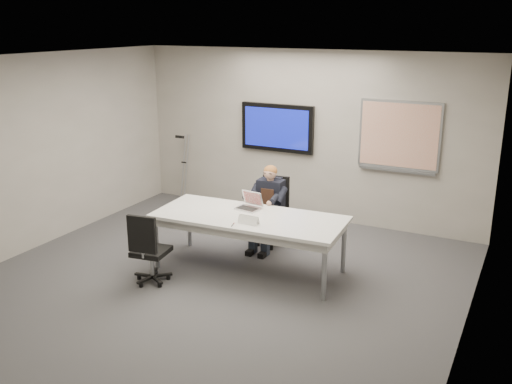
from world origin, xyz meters
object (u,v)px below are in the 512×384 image
at_px(office_chair_far, 272,223).
at_px(seated_person, 266,217).
at_px(office_chair_near, 150,261).
at_px(laptop, 250,204).
at_px(conference_table, 249,222).

xyz_separation_m(office_chair_far, seated_person, (0.01, -0.24, 0.18)).
xyz_separation_m(office_chair_far, office_chair_near, (-0.80, -1.93, -0.02)).
bearing_deg(office_chair_near, seated_person, -123.73).
relative_size(seated_person, laptop, 3.54).
bearing_deg(seated_person, office_chair_near, -117.65).
bearing_deg(office_chair_far, laptop, -96.87).
bearing_deg(office_chair_far, office_chair_near, -119.65).
bearing_deg(seated_person, conference_table, -82.31).
bearing_deg(laptop, office_chair_near, -114.83).
relative_size(conference_table, office_chair_near, 2.70).
relative_size(conference_table, seated_person, 2.08).
height_order(conference_table, office_chair_near, office_chair_near).
height_order(conference_table, office_chair_far, office_chair_far).
distance_m(conference_table, laptop, 0.35).
bearing_deg(conference_table, office_chair_far, 94.46).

